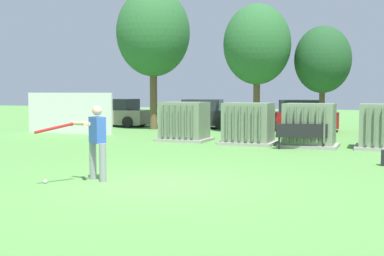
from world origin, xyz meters
The scene contains 14 objects.
ground_plane centered at (0.00, 0.00, 0.00)m, with size 96.00×96.00×0.00m, color #5B9947.
fence_panel centered at (-9.83, 10.50, 1.00)m, with size 4.80×0.12×2.00m, color silver.
transformer_west centered at (-3.21, 9.21, 0.79)m, with size 2.10×1.70×1.62m.
transformer_mid_west centered at (-0.38, 8.89, 0.79)m, with size 2.10×1.70×1.62m.
transformer_mid_east centered at (1.98, 8.78, 0.79)m, with size 2.10×1.70×1.62m.
park_bench centered at (1.83, 7.93, 0.54)m, with size 1.84×0.83×0.92m.
batter centered at (-1.57, -0.16, 0.98)m, with size 1.06×1.50×1.74m.
sports_ball centered at (-2.44, -0.86, 0.04)m, with size 0.09×0.09×0.09m, color white.
tree_left centered at (-7.22, 14.56, 5.20)m, with size 3.97×3.97×7.59m.
tree_center_left centered at (-1.39, 14.21, 4.35)m, with size 3.32×3.32×6.34m.
tree_center_right centered at (1.66, 15.14, 3.60)m, with size 2.74×2.74×5.24m.
parked_car_leftmost centered at (-10.30, 15.85, 0.75)m, with size 4.25×2.01×1.62m.
parked_car_left_of_center centered at (-5.13, 16.32, 0.75)m, with size 4.40×2.38×1.62m.
parked_car_right_of_center centered at (0.30, 16.48, 0.75)m, with size 4.32×2.17×1.62m.
Camera 1 is at (4.67, -9.94, 2.06)m, focal length 46.62 mm.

